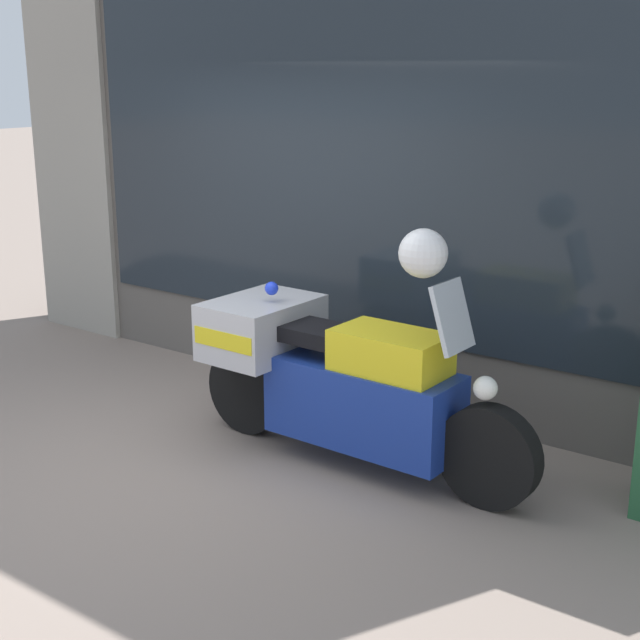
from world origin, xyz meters
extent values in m
plane|color=gray|center=(0.00, 0.00, 0.00)|extent=(60.00, 60.00, 0.00)
cube|color=#56514C|center=(0.00, 2.00, 1.90)|extent=(6.60, 0.40, 3.80)
cube|color=gray|center=(-2.79, 2.03, 1.90)|extent=(1.01, 0.55, 3.80)
cube|color=#1E262D|center=(0.47, 1.79, 1.95)|extent=(5.35, 0.02, 2.80)
cube|color=slate|center=(0.43, 2.01, 0.28)|extent=(5.13, 0.30, 0.55)
cube|color=silver|center=(0.43, 2.15, 1.23)|extent=(5.13, 0.02, 1.41)
cube|color=beige|center=(0.43, 2.01, 1.93)|extent=(5.13, 0.30, 0.02)
cube|color=#C68E19|center=(-1.39, 2.01, 1.97)|extent=(0.18, 0.04, 0.06)
cube|color=navy|center=(-0.17, 2.01, 1.97)|extent=(0.18, 0.04, 0.06)
cube|color=#B7B2A8|center=(1.04, 2.01, 1.97)|extent=(0.18, 0.04, 0.06)
cube|color=maroon|center=(2.25, 2.01, 1.97)|extent=(0.18, 0.04, 0.06)
cube|color=orange|center=(-1.18, 1.94, 0.69)|extent=(0.19, 0.01, 0.27)
cube|color=red|center=(0.43, 1.94, 0.69)|extent=(0.19, 0.04, 0.27)
cube|color=#2D8E42|center=(2.04, 1.94, 0.69)|extent=(0.19, 0.02, 0.27)
cylinder|color=black|center=(2.01, 0.78, 0.31)|extent=(0.62, 0.15, 0.61)
cylinder|color=black|center=(0.17, 0.81, 0.31)|extent=(0.62, 0.15, 0.61)
cube|color=navy|center=(1.14, 0.79, 0.42)|extent=(1.26, 0.47, 0.51)
cube|color=yellow|center=(1.33, 0.79, 0.79)|extent=(0.69, 0.42, 0.28)
cube|color=black|center=(0.85, 0.79, 0.82)|extent=(0.73, 0.35, 0.10)
cube|color=#B7B7BC|center=(0.31, 0.80, 0.78)|extent=(0.56, 0.77, 0.38)
cube|color=yellow|center=(0.31, 0.80, 0.78)|extent=(0.50, 0.78, 0.11)
cube|color=#B2BCC6|center=(1.74, 0.78, 1.09)|extent=(0.15, 0.32, 0.40)
sphere|color=white|center=(1.96, 0.78, 0.71)|extent=(0.14, 0.14, 0.14)
sphere|color=blue|center=(0.40, 0.80, 1.06)|extent=(0.09, 0.09, 0.09)
sphere|color=white|center=(1.53, 0.78, 1.43)|extent=(0.28, 0.28, 0.28)
camera|label=1|loc=(4.01, -3.57, 2.44)|focal=50.00mm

